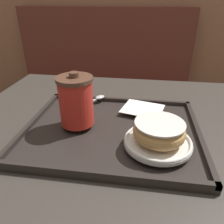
# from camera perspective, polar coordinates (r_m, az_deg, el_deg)

# --- Properties ---
(booth_bench) EXTENTS (1.18, 0.44, 1.00)m
(booth_bench) POSITION_cam_1_polar(r_m,az_deg,el_deg) (1.59, -2.63, 0.15)
(booth_bench) COLOR brown
(booth_bench) RESTS_ON ground_plane
(cafe_table) EXTENTS (1.01, 0.86, 0.73)m
(cafe_table) POSITION_cam_1_polar(r_m,az_deg,el_deg) (0.71, 3.52, -16.01)
(cafe_table) COLOR #38332D
(cafe_table) RESTS_ON ground_plane
(serving_tray) EXTENTS (0.46, 0.36, 0.02)m
(serving_tray) POSITION_cam_1_polar(r_m,az_deg,el_deg) (0.59, 0.00, -4.85)
(serving_tray) COLOR #282321
(serving_tray) RESTS_ON cafe_table
(napkin_paper) EXTENTS (0.14, 0.13, 0.00)m
(napkin_paper) POSITION_cam_1_polar(r_m,az_deg,el_deg) (0.67, 7.99, 0.88)
(napkin_paper) COLOR white
(napkin_paper) RESTS_ON serving_tray
(coffee_cup_front) EXTENTS (0.09, 0.09, 0.14)m
(coffee_cup_front) POSITION_cam_1_polar(r_m,az_deg,el_deg) (0.57, -9.37, 2.94)
(coffee_cup_front) COLOR red
(coffee_cup_front) RESTS_ON serving_tray
(plate_with_chocolate_donut) EXTENTS (0.16, 0.16, 0.01)m
(plate_with_chocolate_donut) POSITION_cam_1_polar(r_m,az_deg,el_deg) (0.52, 11.85, -7.58)
(plate_with_chocolate_donut) COLOR white
(plate_with_chocolate_donut) RESTS_ON serving_tray
(donut_chocolate_glazed) EXTENTS (0.12, 0.12, 0.04)m
(donut_chocolate_glazed) POSITION_cam_1_polar(r_m,az_deg,el_deg) (0.50, 12.17, -4.86)
(donut_chocolate_glazed) COLOR tan
(donut_chocolate_glazed) RESTS_ON plate_with_chocolate_donut
(spoon) EXTENTS (0.10, 0.11, 0.01)m
(spoon) POSITION_cam_1_polar(r_m,az_deg,el_deg) (0.72, -4.26, 3.42)
(spoon) COLOR silver
(spoon) RESTS_ON serving_tray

